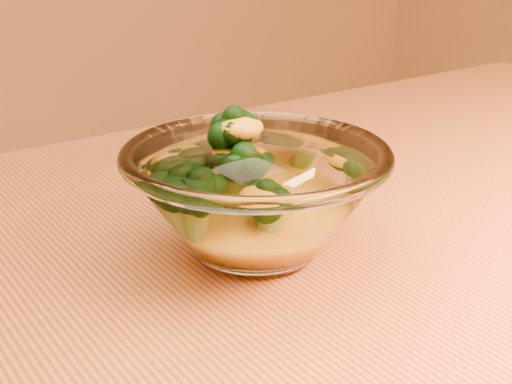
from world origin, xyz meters
TOP-DOWN VIEW (x-y plane):
  - table at (0.00, 0.00)m, footprint 1.20×0.80m
  - glass_bowl at (-0.11, 0.07)m, footprint 0.19×0.19m
  - cheese_sauce at (-0.11, 0.07)m, footprint 0.11×0.11m
  - broccoli_heap at (-0.12, 0.08)m, footprint 0.15×0.11m

SIDE VIEW (x-z plane):
  - table at x=0.00m, z-range 0.28..1.03m
  - cheese_sauce at x=-0.11m, z-range 0.76..0.79m
  - glass_bowl at x=-0.11m, z-range 0.75..0.84m
  - broccoli_heap at x=-0.12m, z-range 0.77..0.85m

